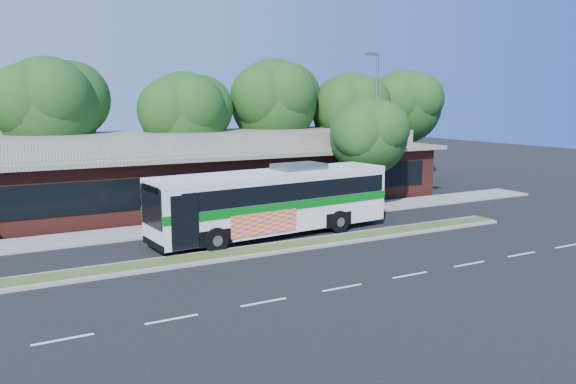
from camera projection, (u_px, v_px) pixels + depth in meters
name	position (u px, v px, depth m)	size (l,w,h in m)	color
ground	(276.00, 254.00, 23.64)	(120.00, 120.00, 0.00)	black
median_strip	(270.00, 249.00, 24.15)	(26.00, 1.10, 0.15)	#3F4E21
sidewalk	(220.00, 223.00, 29.20)	(44.00, 2.60, 0.12)	gray
plaza_building	(180.00, 171.00, 34.60)	(33.20, 11.20, 4.45)	#57221B
lamp_post	(375.00, 127.00, 32.55)	(0.93, 0.18, 9.07)	slate
tree_bg_b	(56.00, 105.00, 33.63)	(6.69, 6.00, 9.00)	black
tree_bg_c	(189.00, 113.00, 36.57)	(6.24, 5.60, 8.26)	black
tree_bg_d	(278.00, 100.00, 40.61)	(6.91, 6.20, 9.37)	black
tree_bg_e	(354.00, 110.00, 42.63)	(6.47, 5.80, 8.50)	black
tree_bg_f	(407.00, 105.00, 46.27)	(6.69, 6.00, 8.92)	black
transit_bus	(274.00, 197.00, 26.57)	(12.19, 3.78, 3.37)	white
sidewalk_tree	(372.00, 134.00, 32.89)	(5.06, 4.54, 6.61)	black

